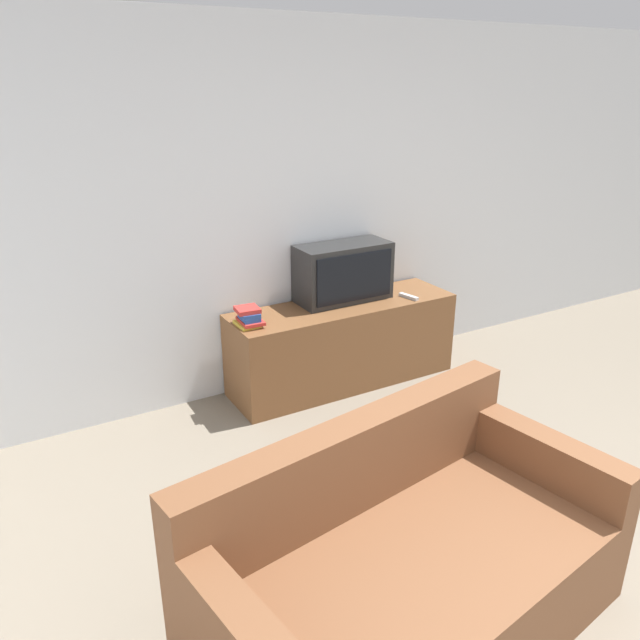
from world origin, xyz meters
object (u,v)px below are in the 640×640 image
at_px(television, 343,272).
at_px(remote_on_stand, 409,297).
at_px(couch, 407,572).
at_px(tv_stand, 343,344).
at_px(book_stack, 248,317).

distance_m(television, remote_on_stand, 0.54).
distance_m(television, couch, 2.48).
xyz_separation_m(tv_stand, television, (0.05, 0.09, 0.53)).
distance_m(book_stack, remote_on_stand, 1.28).
bearing_deg(remote_on_stand, book_stack, 175.96).
relative_size(tv_stand, book_stack, 7.74).
height_order(tv_stand, television, television).
bearing_deg(couch, tv_stand, 55.97).
relative_size(television, remote_on_stand, 4.07).
bearing_deg(book_stack, couch, -95.79).
relative_size(couch, book_stack, 8.42).
height_order(television, couch, television).
distance_m(tv_stand, remote_on_stand, 0.62).
bearing_deg(television, couch, -115.42).
bearing_deg(book_stack, remote_on_stand, -4.04).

